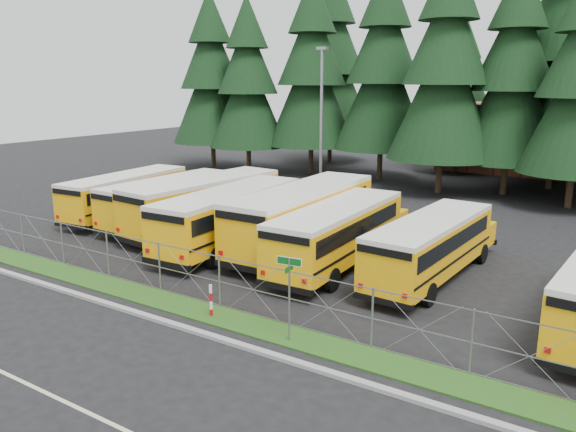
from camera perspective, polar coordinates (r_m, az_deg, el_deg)
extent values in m
plane|color=black|center=(21.08, -3.02, -8.94)|extent=(120.00, 120.00, 0.00)
cube|color=gray|center=(18.85, -8.63, -11.72)|extent=(50.00, 0.25, 0.12)
cube|color=#1D4513|center=(19.83, -5.93, -10.41)|extent=(50.00, 1.40, 0.06)
cube|color=beige|center=(15.99, -20.80, -17.66)|extent=(50.00, 0.12, 0.01)
cube|color=brown|center=(56.28, 27.18, 6.93)|extent=(22.00, 10.00, 6.00)
cylinder|color=gray|center=(17.69, 0.12, -8.57)|extent=(0.06, 0.06, 2.80)
cube|color=#0B5216|center=(17.24, 0.13, -4.62)|extent=(0.80, 0.12, 0.22)
cube|color=white|center=(17.24, 0.13, -4.62)|extent=(0.84, 0.12, 0.26)
cube|color=#0B5216|center=(17.32, 0.13, -5.38)|extent=(0.09, 0.55, 0.18)
cylinder|color=#B20C0C|center=(19.94, -7.84, -8.54)|extent=(0.11, 0.11, 1.20)
cylinder|color=gray|center=(36.89, 3.39, 8.79)|extent=(0.20, 0.20, 10.00)
cube|color=gray|center=(36.81, 3.50, 16.65)|extent=(0.70, 0.35, 0.18)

